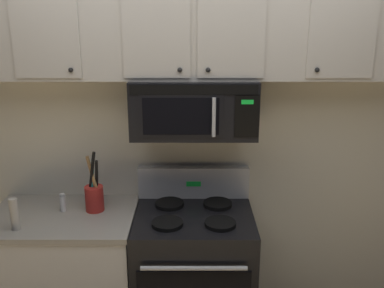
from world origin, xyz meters
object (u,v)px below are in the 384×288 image
(stove_range, at_px, (192,274))
(salt_shaker, at_px, (61,203))
(pepper_mill, at_px, (12,215))
(over_range_microwave, at_px, (192,107))
(utensil_crock_red, at_px, (92,195))

(stove_range, distance_m, salt_shaker, 0.98)
(stove_range, xyz_separation_m, pepper_mill, (-1.05, -0.20, 0.53))
(salt_shaker, bearing_deg, over_range_microwave, 4.25)
(over_range_microwave, bearing_deg, salt_shaker, -175.75)
(over_range_microwave, xyz_separation_m, salt_shaker, (-0.84, -0.06, -0.62))
(stove_range, height_order, pepper_mill, stove_range)
(over_range_microwave, distance_m, salt_shaker, 1.05)
(salt_shaker, bearing_deg, utensil_crock_red, 3.27)
(stove_range, bearing_deg, pepper_mill, -169.48)
(utensil_crock_red, distance_m, salt_shaker, 0.21)
(over_range_microwave, bearing_deg, pepper_mill, -163.50)
(stove_range, xyz_separation_m, utensil_crock_red, (-0.64, 0.07, 0.54))
(utensil_crock_red, xyz_separation_m, salt_shaker, (-0.20, -0.01, -0.05))
(pepper_mill, bearing_deg, over_range_microwave, 16.50)
(pepper_mill, bearing_deg, utensil_crock_red, 32.25)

